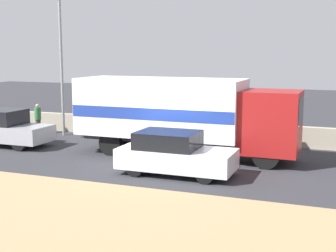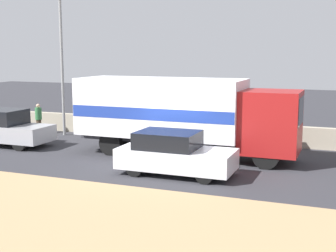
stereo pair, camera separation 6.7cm
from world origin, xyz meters
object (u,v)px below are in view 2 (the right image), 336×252
street_lamp (62,55)px  car_sedan_second (4,128)px  box_truck (179,112)px  pedestrian (39,118)px  car_hatchback (174,154)px

street_lamp → car_sedan_second: (-1.04, -3.28, -3.27)m
box_truck → car_sedan_second: bearing=-174.2°
box_truck → pedestrian: bearing=164.8°
street_lamp → car_hatchback: size_ratio=1.74×
box_truck → car_sedan_second: size_ratio=2.10×
pedestrian → box_truck: bearing=-15.2°
box_truck → car_hatchback: (0.85, -2.83, -1.10)m
car_hatchback → pedestrian: bearing=151.5°
street_lamp → car_sedan_second: street_lamp is taller
box_truck → car_hatchback: bearing=-73.3°
box_truck → car_sedan_second: box_truck is taller
street_lamp → car_hatchback: (8.05, -5.28, -3.35)m
street_lamp → box_truck: street_lamp is taller
box_truck → car_hatchback: box_truck is taller
car_hatchback → car_sedan_second: 9.30m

